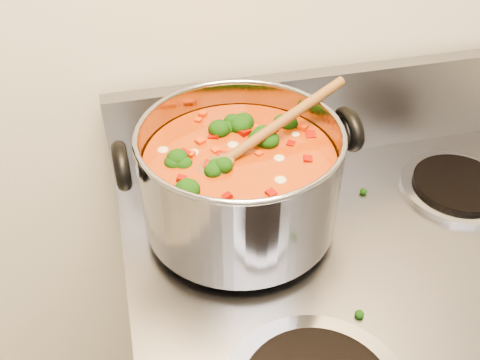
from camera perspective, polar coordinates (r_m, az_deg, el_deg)
name	(u,v)px	position (r m, az deg, el deg)	size (l,w,h in m)	color
stockpot	(240,179)	(0.77, 0.03, 0.07)	(0.34, 0.29, 0.17)	#97969D
wooden_spoon	(249,144)	(0.74, 0.93, 3.81)	(0.26, 0.13, 0.08)	brown
cooktop_crumbs	(309,298)	(0.74, 7.34, -12.34)	(0.02, 0.02, 0.01)	black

